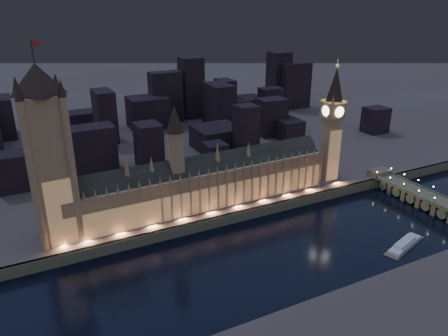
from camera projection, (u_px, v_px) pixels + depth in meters
name	position (u px, v px, depth m)	size (l,w,h in m)	color
ground_plane	(256.00, 252.00, 281.69)	(2000.00, 2000.00, 0.00)	black
north_bank	(92.00, 94.00, 710.88)	(2000.00, 960.00, 8.00)	#453838
embankment_wall	(227.00, 219.00, 314.17)	(2000.00, 2.50, 8.00)	#4A5840
palace_of_westminster	(202.00, 183.00, 318.98)	(202.00, 23.46, 78.00)	#8E7151
victoria_tower	(48.00, 148.00, 261.07)	(31.68, 31.68, 123.30)	#8E7151
elizabeth_tower	(333.00, 115.00, 354.89)	(18.00, 18.00, 99.99)	#8E7151
westminster_bridge	(425.00, 199.00, 340.28)	(17.20, 113.00, 15.90)	#4A5840
river_boat	(405.00, 244.00, 287.62)	(41.27, 21.03, 4.50)	#4A5840
city_backdrop	(172.00, 111.00, 492.06)	(464.60, 215.63, 82.48)	black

